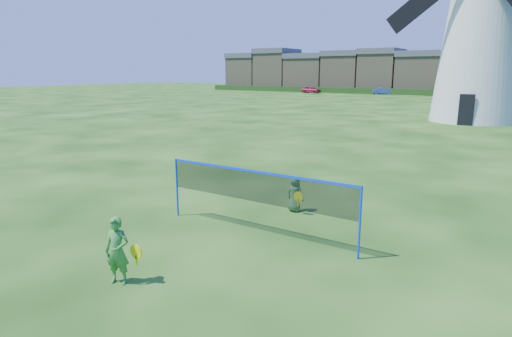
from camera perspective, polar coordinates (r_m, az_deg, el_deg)
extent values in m
plane|color=black|center=(10.40, -2.46, -8.46)|extent=(220.00, 220.00, 0.00)
cube|color=black|center=(34.28, 26.09, 6.99)|extent=(1.01, 0.12, 2.22)
cube|color=black|center=(34.81, 26.87, 13.49)|extent=(0.71, 0.12, 0.91)
cube|color=black|center=(35.55, 27.51, 18.63)|extent=(0.60, 0.12, 0.81)
cylinder|color=blue|center=(11.53, -10.43, -2.48)|extent=(0.05, 0.05, 1.55)
cylinder|color=blue|center=(8.98, 13.60, -7.06)|extent=(0.05, 0.05, 1.55)
cube|color=black|center=(9.92, 0.02, -2.52)|extent=(5.00, 0.02, 0.70)
cube|color=blue|center=(9.83, 0.02, -0.43)|extent=(5.00, 0.02, 0.06)
imported|color=#3B8A37|center=(8.21, -17.90, -10.35)|extent=(0.53, 0.44, 1.25)
cylinder|color=#F9FD0D|center=(8.12, -15.63, -10.58)|extent=(0.28, 0.02, 0.28)
cube|color=#F9FD0D|center=(8.19, -15.56, -11.67)|extent=(0.03, 0.02, 0.20)
imported|color=#40843F|center=(11.82, 5.18, -3.38)|extent=(0.51, 0.36, 0.98)
cylinder|color=#F9FD0D|center=(11.53, 5.63, -3.74)|extent=(0.28, 0.02, 0.28)
cube|color=#F9FD0D|center=(11.58, 5.61, -4.55)|extent=(0.03, 0.02, 0.20)
cube|color=#8B7D5C|center=(96.57, -0.98, 12.43)|extent=(6.78, 8.00, 6.59)
cube|color=#4C4C54|center=(96.63, -0.99, 14.68)|extent=(7.08, 8.40, 1.00)
cube|color=#8B7D5C|center=(92.74, 2.76, 12.65)|extent=(6.91, 8.00, 7.39)
cube|color=#4C4C54|center=(92.84, 2.79, 15.24)|extent=(7.21, 8.40, 1.00)
cube|color=#8B7D5C|center=(89.11, 7.08, 12.21)|extent=(7.75, 8.00, 6.27)
cube|color=#4C4C54|center=(89.16, 7.15, 14.54)|extent=(8.05, 8.40, 1.00)
cube|color=#8B7D5C|center=(86.01, 11.72, 12.13)|extent=(6.83, 8.00, 6.58)
cube|color=#4C4C54|center=(86.08, 11.84, 14.65)|extent=(7.13, 8.40, 1.00)
cube|color=#8B7D5C|center=(83.69, 16.22, 11.97)|extent=(6.39, 8.00, 6.80)
cube|color=#4C4C54|center=(83.77, 16.39, 14.63)|extent=(6.69, 8.40, 1.00)
cube|color=#8B7D5C|center=(81.81, 21.18, 11.42)|extent=(7.62, 8.00, 6.23)
cube|color=#4C4C54|center=(81.86, 21.39, 13.94)|extent=(7.92, 8.40, 1.00)
cube|color=#8B7D5C|center=(80.49, 26.62, 10.93)|extent=(7.16, 8.00, 6.23)
cube|color=#4C4C54|center=(80.55, 26.88, 13.49)|extent=(7.46, 8.40, 1.00)
cube|color=#193814|center=(78.95, 12.90, 10.02)|extent=(62.00, 0.80, 1.00)
imported|color=maroon|center=(79.20, 7.31, 10.32)|extent=(3.66, 1.64, 1.22)
imported|color=navy|center=(77.18, 16.54, 9.83)|extent=(3.71, 1.96, 1.16)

